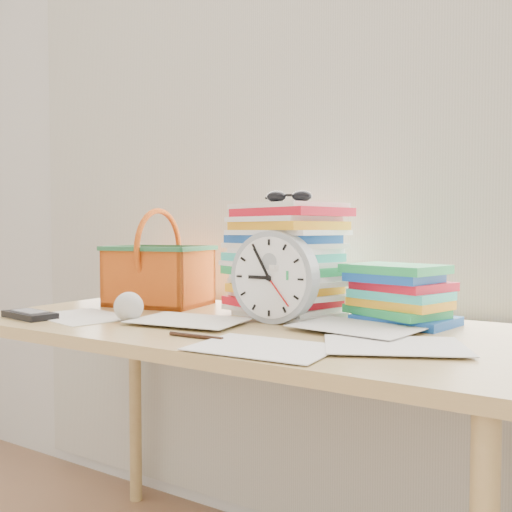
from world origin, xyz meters
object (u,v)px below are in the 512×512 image
Objects in this scene: paper_stack at (286,260)px; basket at (159,258)px; calculator at (30,315)px; clock at (274,277)px; book_stack at (399,294)px; desk at (238,351)px.

paper_stack reaches higher than basket.
basket is 1.78× the size of calculator.
book_stack is at bearing 29.11° from clock.
basket is 0.42m from calculator.
paper_stack reaches higher than calculator.
desk is 6.01× the size of clock.
clock is (0.04, -0.13, -0.04)m from paper_stack.
basket is (-0.48, 0.11, 0.03)m from clock.
desk is 8.46× the size of calculator.
clock is at bearing 33.52° from calculator.
book_stack is (0.35, 0.19, 0.15)m from desk.
clock is (0.08, 0.04, 0.19)m from desk.
clock is 0.67m from calculator.
clock is 0.31m from book_stack.
basket is at bearing 159.33° from desk.
desk is 0.43m from book_stack.
paper_stack is 0.44m from basket.
book_stack reaches higher than desk.
book_stack is at bearing 28.69° from desk.
clock reaches higher than calculator.
basket reaches higher than desk.
book_stack is 1.53× the size of calculator.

